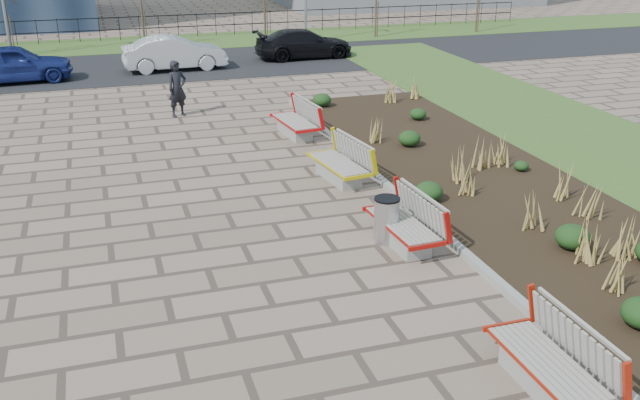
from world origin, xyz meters
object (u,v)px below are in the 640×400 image
object	(u,v)px
car_silver	(175,53)
car_black	(304,44)
pedestrian	(177,89)
bench_d	(294,119)
bench_c	(338,161)
car_blue	(13,63)
bench_a	(548,359)
litter_bin	(386,220)
bench_b	(402,221)

from	to	relation	value
car_silver	car_black	distance (m)	5.98
pedestrian	bench_d	bearing A→B (deg)	-70.81
bench_d	car_silver	bearing A→B (deg)	95.05
bench_c	car_blue	distance (m)	16.47
bench_a	litter_bin	size ratio (longest dim) A/B	2.29
bench_a	car_blue	size ratio (longest dim) A/B	0.49
bench_a	pedestrian	xyz separation A→B (m)	(-2.97, 16.00, 0.40)
bench_a	pedestrian	bearing A→B (deg)	100.36
bench_b	car_silver	size ratio (longest dim) A/B	0.50
bench_b	car_silver	xyz separation A→B (m)	(-2.19, 18.58, 0.22)
bench_a	car_black	distance (m)	24.69
car_silver	bench_b	bearing A→B (deg)	-175.14
car_blue	car_black	xyz separation A→B (m)	(12.12, 1.53, -0.09)
bench_b	car_silver	bearing A→B (deg)	93.39
car_silver	bench_d	bearing A→B (deg)	-170.33
pedestrian	car_silver	world-z (taller)	pedestrian
car_silver	bench_c	bearing A→B (deg)	-173.40
bench_d	pedestrian	distance (m)	4.44
bench_b	car_black	world-z (taller)	car_black
bench_b	litter_bin	distance (m)	0.33
bench_a	litter_bin	xyz separation A→B (m)	(-0.24, 5.09, -0.04)
bench_c	bench_d	bearing A→B (deg)	82.06
bench_b	car_blue	bearing A→B (deg)	111.69
car_silver	litter_bin	bearing A→B (deg)	-175.80
bench_b	litter_bin	world-z (taller)	bench_b
bench_a	litter_bin	world-z (taller)	bench_a
pedestrian	car_black	bearing A→B (deg)	28.53
bench_a	car_blue	xyz separation A→B (m)	(-8.41, 22.88, 0.25)
car_blue	bench_a	bearing A→B (deg)	-163.77
bench_a	bench_c	bearing A→B (deg)	89.83
bench_c	bench_d	distance (m)	4.00
car_black	bench_b	bearing A→B (deg)	167.46
car_black	pedestrian	bearing A→B (deg)	139.74
pedestrian	car_black	distance (m)	10.75
litter_bin	bench_b	bearing A→B (deg)	-42.94
bench_c	car_silver	world-z (taller)	car_silver
bench_c	litter_bin	bearing A→B (deg)	-101.75
bench_c	car_black	size ratio (longest dim) A/B	0.47
car_blue	car_silver	distance (m)	6.25
bench_b	bench_c	bearing A→B (deg)	86.67
car_blue	car_silver	xyz separation A→B (m)	(6.22, 0.57, -0.04)
bench_b	pedestrian	size ratio (longest dim) A/B	1.17
car_blue	car_silver	world-z (taller)	car_blue
bench_b	litter_bin	xyz separation A→B (m)	(-0.24, 0.22, -0.04)
bench_a	car_black	xyz separation A→B (m)	(3.72, 24.41, 0.16)
car_black	bench_c	bearing A→B (deg)	164.90
litter_bin	car_black	bearing A→B (deg)	78.43
bench_b	bench_d	xyz separation A→B (m)	(0.00, 7.85, 0.00)
pedestrian	car_blue	world-z (taller)	pedestrian
bench_b	car_black	xyz separation A→B (m)	(3.72, 19.55, 0.16)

